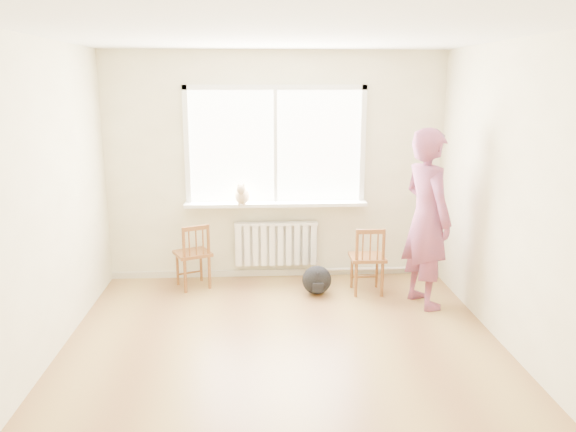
{
  "coord_description": "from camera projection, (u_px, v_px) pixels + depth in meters",
  "views": [
    {
      "loc": [
        -0.22,
        -4.36,
        2.33
      ],
      "look_at": [
        0.09,
        1.2,
        1.0
      ],
      "focal_mm": 35.0,
      "sensor_mm": 36.0,
      "label": 1
    }
  ],
  "objects": [
    {
      "name": "floor",
      "position": [
        285.0,
        363.0,
        4.79
      ],
      "size": [
        4.5,
        4.5,
        0.0
      ],
      "primitive_type": "plane",
      "color": "#A07B41",
      "rests_on": "ground"
    },
    {
      "name": "ceiling",
      "position": [
        285.0,
        32.0,
        4.16
      ],
      "size": [
        4.5,
        4.5,
        0.0
      ],
      "primitive_type": "plane",
      "rotation": [
        3.14,
        0.0,
        0.0
      ],
      "color": "white",
      "rests_on": "back_wall"
    },
    {
      "name": "back_wall",
      "position": [
        275.0,
        167.0,
        6.66
      ],
      "size": [
        4.0,
        0.01,
        2.7
      ],
      "primitive_type": "cube",
      "color": "#EEE6BE",
      "rests_on": "ground"
    },
    {
      "name": "window",
      "position": [
        275.0,
        141.0,
        6.56
      ],
      "size": [
        2.12,
        0.05,
        1.42
      ],
      "color": "white",
      "rests_on": "back_wall"
    },
    {
      "name": "windowsill",
      "position": [
        276.0,
        204.0,
        6.65
      ],
      "size": [
        2.15,
        0.22,
        0.04
      ],
      "primitive_type": "cube",
      "color": "white",
      "rests_on": "back_wall"
    },
    {
      "name": "radiator",
      "position": [
        276.0,
        243.0,
        6.78
      ],
      "size": [
        1.0,
        0.12,
        0.55
      ],
      "color": "white",
      "rests_on": "back_wall"
    },
    {
      "name": "heating_pipe",
      "position": [
        377.0,
        269.0,
        6.96
      ],
      "size": [
        1.4,
        0.04,
        0.04
      ],
      "primitive_type": "cylinder",
      "rotation": [
        0.0,
        1.57,
        0.0
      ],
      "color": "silver",
      "rests_on": "back_wall"
    },
    {
      "name": "baseboard",
      "position": [
        276.0,
        272.0,
        6.95
      ],
      "size": [
        4.0,
        0.03,
        0.08
      ],
      "primitive_type": "cube",
      "color": "beige",
      "rests_on": "ground"
    },
    {
      "name": "chair_left",
      "position": [
        194.0,
        256.0,
        6.45
      ],
      "size": [
        0.5,
        0.49,
        0.77
      ],
      "rotation": [
        0.0,
        0.0,
        3.57
      ],
      "color": "brown",
      "rests_on": "floor"
    },
    {
      "name": "chair_right",
      "position": [
        368.0,
        260.0,
        6.28
      ],
      "size": [
        0.39,
        0.37,
        0.78
      ],
      "rotation": [
        0.0,
        0.0,
        3.14
      ],
      "color": "brown",
      "rests_on": "floor"
    },
    {
      "name": "person",
      "position": [
        427.0,
        219.0,
        5.86
      ],
      "size": [
        0.64,
        0.79,
        1.89
      ],
      "primitive_type": "imported",
      "rotation": [
        0.0,
        0.0,
        1.87
      ],
      "color": "#B13D3B",
      "rests_on": "floor"
    },
    {
      "name": "cat",
      "position": [
        242.0,
        195.0,
        6.52
      ],
      "size": [
        0.19,
        0.41,
        0.27
      ],
      "rotation": [
        0.0,
        0.0,
        -0.07
      ],
      "color": "beige",
      "rests_on": "windowsill"
    },
    {
      "name": "backpack",
      "position": [
        317.0,
        280.0,
        6.32
      ],
      "size": [
        0.36,
        0.29,
        0.33
      ],
      "primitive_type": "ellipsoid",
      "rotation": [
        0.0,
        0.0,
        0.13
      ],
      "color": "black",
      "rests_on": "floor"
    }
  ]
}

